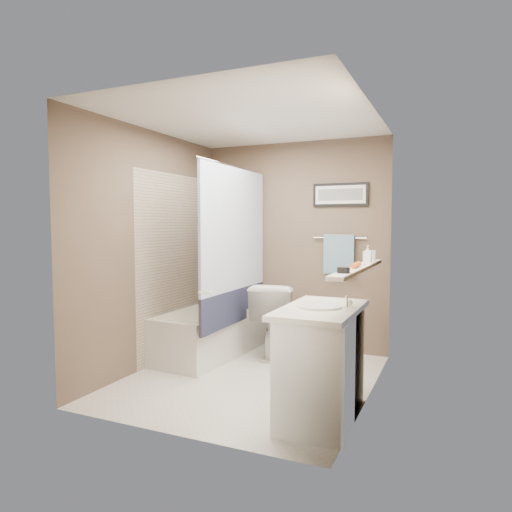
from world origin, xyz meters
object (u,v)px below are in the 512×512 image
at_px(vanity, 322,365).
at_px(glass_jar, 371,256).
at_px(hair_brush_front, 356,265).
at_px(bathtub, 210,332).
at_px(toilet, 277,319).
at_px(candle_bowl_near, 343,270).
at_px(soap_bottle, 368,254).

bearing_deg(vanity, glass_jar, 76.58).
bearing_deg(hair_brush_front, glass_jar, 90.00).
height_order(bathtub, toilet, toilet).
distance_m(toilet, hair_brush_front, 1.71).
relative_size(toilet, hair_brush_front, 3.70).
xyz_separation_m(candle_bowl_near, glass_jar, (0.00, 1.11, 0.03)).
bearing_deg(soap_bottle, toilet, 150.80).
distance_m(bathtub, soap_bottle, 2.05).
height_order(bathtub, glass_jar, glass_jar).
bearing_deg(bathtub, vanity, -31.23).
bearing_deg(hair_brush_front, bathtub, 154.47).
relative_size(bathtub, hair_brush_front, 6.82).
relative_size(hair_brush_front, glass_jar, 2.20).
xyz_separation_m(vanity, glass_jar, (0.19, 0.98, 0.77)).
distance_m(bathtub, vanity, 1.97).
relative_size(bathtub, vanity, 1.67).
bearing_deg(bathtub, soap_bottle, -6.75).
relative_size(bathtub, glass_jar, 15.00).
relative_size(candle_bowl_near, soap_bottle, 0.59).
bearing_deg(glass_jar, soap_bottle, -90.00).
relative_size(toilet, glass_jar, 8.15).
height_order(bathtub, hair_brush_front, hair_brush_front).
height_order(hair_brush_front, glass_jar, glass_jar).
bearing_deg(vanity, hair_brush_front, 54.72).
relative_size(candle_bowl_near, hair_brush_front, 0.41).
bearing_deg(hair_brush_front, candle_bowl_near, -90.00).
height_order(candle_bowl_near, glass_jar, glass_jar).
bearing_deg(vanity, candle_bowl_near, -38.20).
xyz_separation_m(vanity, soap_bottle, (0.19, 0.79, 0.79)).
relative_size(bathtub, toilet, 1.84).
height_order(toilet, glass_jar, glass_jar).
xyz_separation_m(glass_jar, soap_bottle, (0.00, -0.18, 0.03)).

